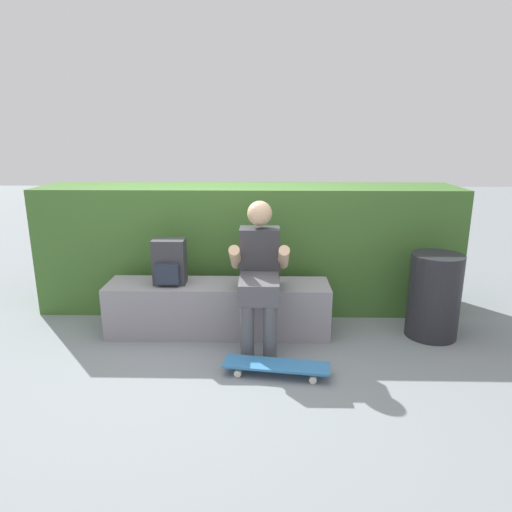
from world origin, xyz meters
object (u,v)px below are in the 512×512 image
bench_main (218,308)px  skateboard_near_person (276,366)px  person_skater (259,270)px  backpack_on_bench (169,263)px  trash_bin (434,296)px

bench_main → skateboard_near_person: size_ratio=2.42×
bench_main → person_skater: (0.37, -0.21, 0.43)m
person_skater → backpack_on_bench: bearing=165.6°
bench_main → backpack_on_bench: 0.60m
trash_bin → backpack_on_bench: bearing=179.5°
skateboard_near_person → trash_bin: (1.40, 0.73, 0.30)m
backpack_on_bench → trash_bin: 2.35m
person_skater → skateboard_near_person: bearing=-76.0°
backpack_on_bench → trash_bin: (2.33, -0.02, -0.28)m
person_skater → backpack_on_bench: 0.82m
person_skater → backpack_on_bench: size_ratio=3.05×
backpack_on_bench → skateboard_near_person: bearing=-38.7°
person_skater → trash_bin: person_skater is taller
person_skater → trash_bin: 1.58m
skateboard_near_person → trash_bin: bearing=27.3°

